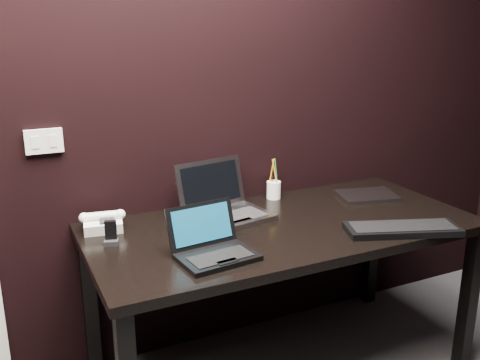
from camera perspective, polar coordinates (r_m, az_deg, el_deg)
name	(u,v)px	position (r m, az deg, el deg)	size (l,w,h in m)	color
wall_back	(184,89)	(2.46, -5.97, 9.64)	(4.00, 4.00, 0.00)	black
wall_switch	(44,141)	(2.34, -20.19, 3.90)	(0.15, 0.02, 0.10)	silver
desk	(283,240)	(2.39, 4.62, -6.40)	(1.70, 0.80, 0.74)	black
netbook	(213,247)	(2.03, -2.92, -7.17)	(0.31, 0.28, 0.18)	black
silver_laptop	(225,208)	(2.41, -1.64, -3.01)	(0.40, 0.37, 0.24)	#939498
ext_keyboard	(402,229)	(2.36, 16.91, -5.00)	(0.50, 0.32, 0.03)	black
closed_laptop	(367,196)	(2.77, 13.40, -1.64)	(0.33, 0.27, 0.02)	gray
desk_phone	(103,222)	(2.34, -14.43, -4.40)	(0.20, 0.17, 0.09)	silver
mobile_phone	(111,235)	(2.19, -13.59, -5.77)	(0.06, 0.06, 0.10)	black
pen_cup	(274,189)	(2.67, 3.61, -0.98)	(0.09, 0.09, 0.21)	white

